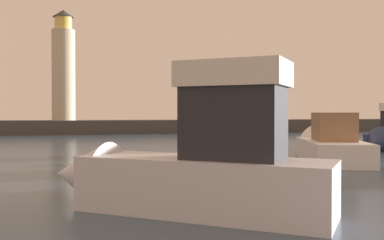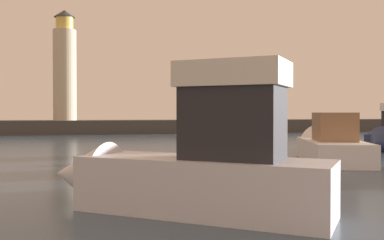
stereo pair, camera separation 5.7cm
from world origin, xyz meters
TOP-DOWN VIEW (x-y plane):
  - ground_plane at (0.00, 25.55)m, footprint 220.00×220.00m
  - breakwater at (0.00, 51.10)m, footprint 71.47×4.38m
  - lighthouse at (-7.53, 51.10)m, footprint 2.62×2.62m
  - motorboat_0 at (7.07, 19.17)m, footprint 5.20×8.76m
  - motorboat_2 at (-3.12, 8.67)m, footprint 7.16×6.14m

SIDE VIEW (x-z plane):
  - ground_plane at x=0.00m, z-range 0.00..0.00m
  - motorboat_0 at x=7.07m, z-range -0.82..2.31m
  - breakwater at x=0.00m, z-range 0.00..1.57m
  - motorboat_2 at x=-3.12m, z-range -0.74..3.10m
  - lighthouse at x=-7.53m, z-range 1.24..13.91m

